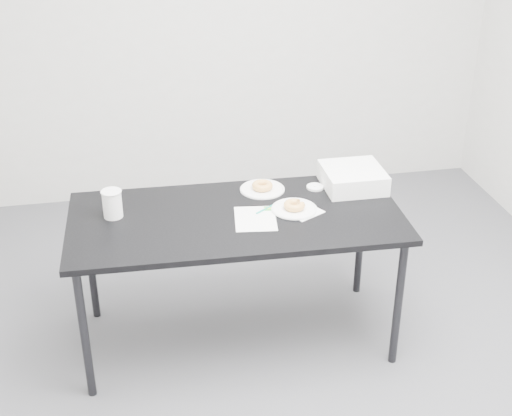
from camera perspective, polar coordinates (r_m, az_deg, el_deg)
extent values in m
plane|color=#4B4B50|center=(3.82, 1.34, -11.55)|extent=(4.00, 4.00, 0.00)
cube|color=silver|center=(5.04, -3.44, 15.48)|extent=(4.00, 0.02, 2.70)
cube|color=black|center=(3.52, -1.60, -0.81)|extent=(1.67, 0.82, 0.03)
cylinder|color=black|center=(3.45, -13.56, -9.81)|extent=(0.04, 0.04, 0.72)
cylinder|color=black|center=(3.99, -13.12, -4.17)|extent=(0.04, 0.04, 0.72)
cylinder|color=black|center=(3.63, 11.31, -7.51)|extent=(0.04, 0.04, 0.72)
cylinder|color=black|center=(4.14, 8.35, -2.42)|extent=(0.04, 0.04, 0.72)
cube|color=white|center=(3.48, -0.05, -0.86)|extent=(0.23, 0.28, 0.00)
cube|color=green|center=(3.57, 0.98, -0.04)|extent=(0.05, 0.05, 0.00)
cylinder|color=#0D907C|center=(3.56, 0.70, -0.10)|extent=(0.10, 0.08, 0.01)
cube|color=white|center=(3.56, 3.77, -0.24)|extent=(0.22, 0.22, 0.00)
cylinder|color=white|center=(3.57, 3.08, -0.08)|extent=(0.23, 0.23, 0.01)
torus|color=#DB9145|center=(3.56, 3.09, 0.22)|extent=(0.14, 0.14, 0.04)
cylinder|color=white|center=(3.77, 0.51, 1.50)|extent=(0.24, 0.24, 0.01)
torus|color=#DB9145|center=(3.76, 0.51, 1.80)|extent=(0.12, 0.12, 0.04)
cylinder|color=white|center=(3.54, -11.42, 0.33)|extent=(0.09, 0.09, 0.14)
cylinder|color=white|center=(3.80, 4.75, 1.67)|extent=(0.09, 0.09, 0.01)
cube|color=white|center=(3.82, 7.75, 2.41)|extent=(0.31, 0.31, 0.10)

